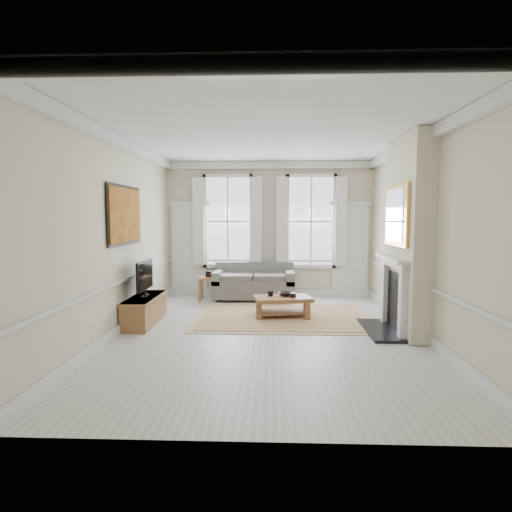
{
  "coord_description": "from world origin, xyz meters",
  "views": [
    {
      "loc": [
        0.07,
        -7.29,
        2.04
      ],
      "look_at": [
        -0.24,
        1.09,
        1.25
      ],
      "focal_mm": 30.0,
      "sensor_mm": 36.0,
      "label": 1
    }
  ],
  "objects_px": {
    "tv_stand": "(144,310)",
    "side_table": "(209,281)",
    "sofa": "(254,284)",
    "coffee_table": "(283,301)"
  },
  "relations": [
    {
      "from": "tv_stand",
      "to": "side_table",
      "type": "bearing_deg",
      "value": 68.3
    },
    {
      "from": "sofa",
      "to": "coffee_table",
      "type": "bearing_deg",
      "value": -70.8
    },
    {
      "from": "sofa",
      "to": "tv_stand",
      "type": "height_order",
      "value": "sofa"
    },
    {
      "from": "coffee_table",
      "to": "tv_stand",
      "type": "height_order",
      "value": "tv_stand"
    },
    {
      "from": "sofa",
      "to": "tv_stand",
      "type": "bearing_deg",
      "value": -127.9
    },
    {
      "from": "sofa",
      "to": "tv_stand",
      "type": "distance_m",
      "value": 3.2
    },
    {
      "from": "tv_stand",
      "to": "sofa",
      "type": "bearing_deg",
      "value": 52.1
    },
    {
      "from": "side_table",
      "to": "tv_stand",
      "type": "height_order",
      "value": "side_table"
    },
    {
      "from": "side_table",
      "to": "tv_stand",
      "type": "distance_m",
      "value": 2.43
    },
    {
      "from": "sofa",
      "to": "side_table",
      "type": "distance_m",
      "value": 1.11
    }
  ]
}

